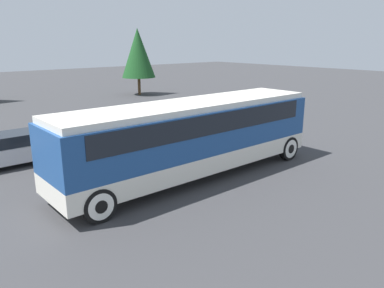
{
  "coord_description": "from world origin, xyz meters",
  "views": [
    {
      "loc": [
        -9.01,
        -10.53,
        5.16
      ],
      "look_at": [
        0.0,
        0.0,
        1.33
      ],
      "focal_mm": 35.0,
      "sensor_mm": 36.0,
      "label": 1
    }
  ],
  "objects": [
    {
      "name": "parked_car_mid",
      "position": [
        -0.15,
        6.11,
        0.71
      ],
      "size": [
        4.68,
        1.89,
        1.41
      ],
      "color": "black",
      "rests_on": "ground_plane"
    },
    {
      "name": "ground_plane",
      "position": [
        0.0,
        0.0,
        0.0
      ],
      "size": [
        120.0,
        120.0,
        0.0
      ],
      "primitive_type": "plane",
      "color": "#38383A"
    },
    {
      "name": "parked_car_near",
      "position": [
        -4.7,
        6.17,
        0.68
      ],
      "size": [
        4.08,
        1.81,
        1.38
      ],
      "color": "#BCBCC1",
      "rests_on": "ground_plane"
    },
    {
      "name": "tour_bus",
      "position": [
        0.1,
        -0.0,
        1.79
      ],
      "size": [
        11.12,
        2.59,
        2.96
      ],
      "color": "silver",
      "rests_on": "ground_plane"
    },
    {
      "name": "tree_left",
      "position": [
        11.14,
        21.06,
        4.02
      ],
      "size": [
        3.24,
        3.24,
        6.35
      ],
      "color": "brown",
      "rests_on": "ground_plane"
    }
  ]
}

